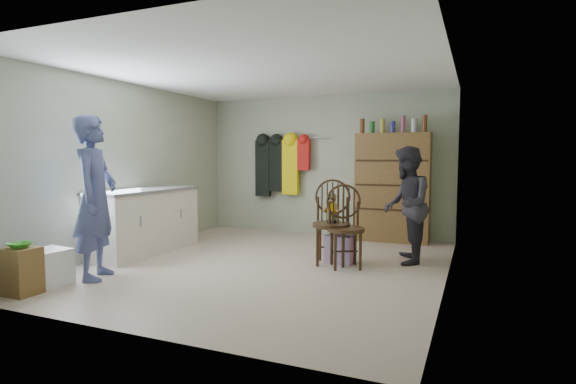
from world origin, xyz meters
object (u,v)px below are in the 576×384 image
at_px(counter, 145,221).
at_px(chair_front, 332,216).
at_px(chair_far, 345,223).
at_px(dresser, 393,187).

distance_m(counter, chair_front, 2.77).
distance_m(counter, chair_far, 2.96).
bearing_deg(dresser, chair_far, -97.34).
relative_size(counter, dresser, 0.90).
distance_m(chair_far, dresser, 2.03).
bearing_deg(dresser, chair_front, -104.24).
bearing_deg(counter, chair_front, 9.16).
bearing_deg(counter, chair_far, 6.16).
xyz_separation_m(counter, chair_front, (2.73, 0.44, 0.15)).
bearing_deg(chair_front, dresser, 62.67).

